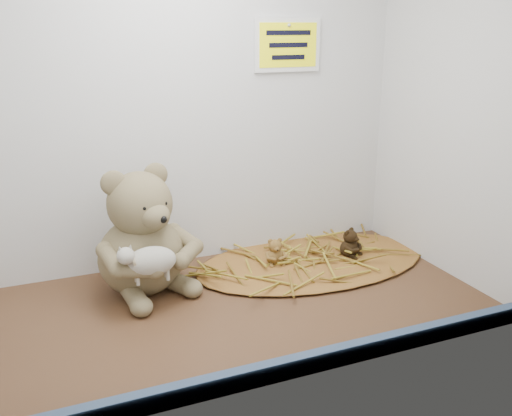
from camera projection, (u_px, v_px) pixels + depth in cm
name	position (u px, v px, depth cm)	size (l,w,h in cm)	color
alcove_shell	(200.00, 99.00, 120.24)	(120.40, 60.20, 90.40)	#412616
front_rail	(272.00, 371.00, 100.27)	(119.28, 2.20, 3.60)	#3B5170
straw_bed	(312.00, 261.00, 150.27)	(63.56, 36.91, 1.23)	brown
main_teddy	(140.00, 231.00, 130.51)	(24.18, 25.52, 29.98)	#857452
toy_lamb	(151.00, 261.00, 122.11)	(14.17, 8.64, 9.15)	#B1AD9F
mini_teddy_tan	(275.00, 250.00, 146.51)	(5.59, 5.90, 6.93)	olive
mini_teddy_brown	(349.00, 241.00, 151.43)	(6.17, 6.51, 7.65)	black
wall_sign	(287.00, 45.00, 146.07)	(16.00, 1.20, 11.00)	#FFFD0D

